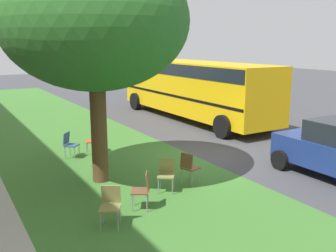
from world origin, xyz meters
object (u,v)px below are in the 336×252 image
object	(u,v)px
chair_1	(70,143)
chair_5	(189,166)
street_tree	(95,22)
chair_3	(110,203)
chair_0	(94,139)
chair_2	(166,172)
school_bus	(193,84)
chair_4	(143,188)

from	to	relation	value
chair_1	chair_5	world-z (taller)	same
street_tree	chair_5	distance (m)	4.53
chair_1	chair_3	size ratio (longest dim) A/B	1.00
chair_0	chair_3	world-z (taller)	same
street_tree	chair_2	bearing A→B (deg)	-143.50
chair_0	chair_5	bearing A→B (deg)	-164.09
chair_5	chair_2	bearing A→B (deg)	98.94
chair_0	school_bus	world-z (taller)	school_bus
chair_1	chair_5	bearing A→B (deg)	-152.99
chair_1	chair_4	xyz separation A→B (m)	(-4.86, -0.26, 0.00)
school_bus	chair_4	bearing A→B (deg)	139.61
chair_1	chair_4	distance (m)	4.87
chair_2	chair_4	bearing A→B (deg)	123.35
chair_5	chair_1	bearing A→B (deg)	27.01
chair_3	chair_4	distance (m)	1.06
chair_3	street_tree	bearing A→B (deg)	-16.74
chair_0	chair_3	distance (m)	5.61
chair_2	chair_5	distance (m)	0.79
chair_1	chair_4	size ratio (longest dim) A/B	1.00
chair_2	chair_5	xyz separation A→B (m)	(0.12, -0.78, 0.00)
chair_3	chair_4	bearing A→B (deg)	-67.26
chair_0	chair_5	distance (m)	4.34
street_tree	chair_2	xyz separation A→B (m)	(-1.61, -1.19, -3.80)
chair_4	chair_0	bearing A→B (deg)	-7.14
chair_0	chair_1	distance (m)	0.89
chair_1	street_tree	bearing A→B (deg)	-177.90
chair_0	school_bus	bearing A→B (deg)	-62.44
chair_4	chair_5	xyz separation A→B (m)	(0.80, -1.81, 0.00)
street_tree	chair_0	size ratio (longest dim) A/B	6.99
street_tree	chair_3	distance (m)	4.73
chair_3	school_bus	size ratio (longest dim) A/B	0.08
school_bus	street_tree	bearing A→B (deg)	129.85
chair_3	chair_5	distance (m)	3.04
chair_4	chair_1	bearing A→B (deg)	3.03
chair_2	chair_4	distance (m)	1.23
chair_5	school_bus	size ratio (longest dim) A/B	0.08
street_tree	chair_0	distance (m)	4.72
chair_2	chair_5	bearing A→B (deg)	-81.06
chair_1	chair_2	xyz separation A→B (m)	(-4.18, -1.29, 0.00)
chair_3	school_bus	world-z (taller)	school_bus
chair_1	chair_2	size ratio (longest dim) A/B	1.00
street_tree	chair_0	xyz separation A→B (m)	(2.69, -0.79, -3.80)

